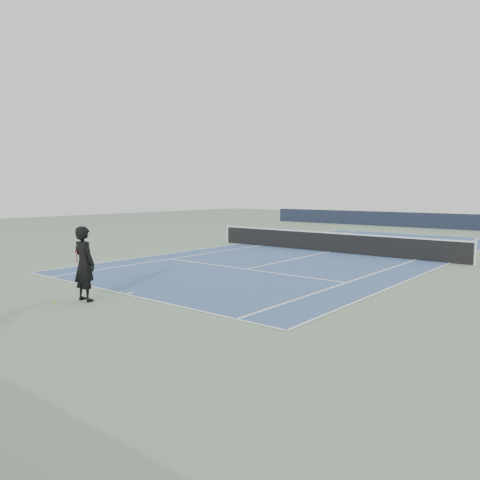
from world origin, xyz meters
The scene contains 6 objects.
ground centered at (0.00, 0.00, 0.00)m, with size 80.00×80.00×0.00m, color gray.
court_surface centered at (0.00, 0.00, 0.01)m, with size 10.97×23.77×0.01m, color #3B5C8B.
tennis_net centered at (0.00, 0.00, 0.50)m, with size 12.90×0.10×1.07m.
windscreen_far centered at (0.00, 17.88, 0.60)m, with size 30.00×0.25×1.20m, color black.
tennis_player centered at (-0.18, -13.01, 1.00)m, with size 0.84×0.57×2.00m.
tennis_ball centered at (-0.59, -13.68, 0.04)m, with size 0.07×0.07×0.07m, color #BFD82C.
Camera 1 is at (10.74, -19.85, 2.91)m, focal length 35.00 mm.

